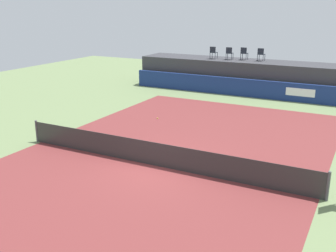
# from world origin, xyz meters

# --- Properties ---
(ground_plane) EXTENTS (48.00, 48.00, 0.00)m
(ground_plane) POSITION_xyz_m (0.00, 3.00, 0.00)
(ground_plane) COLOR #6B7F51
(court_inner) EXTENTS (12.00, 22.00, 0.00)m
(court_inner) POSITION_xyz_m (0.00, 0.00, 0.00)
(court_inner) COLOR maroon
(court_inner) RESTS_ON ground
(sponsor_wall) EXTENTS (18.00, 0.22, 1.20)m
(sponsor_wall) POSITION_xyz_m (0.01, 13.50, 0.60)
(sponsor_wall) COLOR navy
(sponsor_wall) RESTS_ON ground
(spectator_platform) EXTENTS (18.00, 2.80, 2.20)m
(spectator_platform) POSITION_xyz_m (0.00, 15.30, 1.10)
(spectator_platform) COLOR #38383D
(spectator_platform) RESTS_ON ground
(spectator_chair_far_left) EXTENTS (0.46, 0.46, 0.89)m
(spectator_chair_far_left) POSITION_xyz_m (-3.60, 15.02, 2.69)
(spectator_chair_far_left) COLOR #1E232D
(spectator_chair_far_left) RESTS_ON spectator_platform
(spectator_chair_left) EXTENTS (0.46, 0.46, 0.89)m
(spectator_chair_left) POSITION_xyz_m (-2.41, 15.11, 2.69)
(spectator_chair_left) COLOR #1E232D
(spectator_chair_left) RESTS_ON spectator_platform
(spectator_chair_center) EXTENTS (0.45, 0.45, 0.89)m
(spectator_chair_center) POSITION_xyz_m (-1.45, 15.49, 2.69)
(spectator_chair_center) COLOR #1E232D
(spectator_chair_center) RESTS_ON spectator_platform
(spectator_chair_right) EXTENTS (0.46, 0.46, 0.89)m
(spectator_chair_right) POSITION_xyz_m (-0.22, 15.50, 2.69)
(spectator_chair_right) COLOR #1E232D
(spectator_chair_right) RESTS_ON spectator_platform
(tennis_net) EXTENTS (12.40, 0.02, 0.95)m
(tennis_net) POSITION_xyz_m (0.00, 0.00, 0.47)
(tennis_net) COLOR #2D2D2D
(tennis_net) RESTS_ON ground
(net_post_near) EXTENTS (0.10, 0.10, 1.00)m
(net_post_near) POSITION_xyz_m (-6.20, 0.00, 0.50)
(net_post_near) COLOR #4C4C51
(net_post_near) RESTS_ON ground
(net_post_far) EXTENTS (0.10, 0.10, 1.00)m
(net_post_far) POSITION_xyz_m (6.20, 0.00, 0.50)
(net_post_far) COLOR #4C4C51
(net_post_far) RESTS_ON ground
(tennis_ball) EXTENTS (0.07, 0.07, 0.07)m
(tennis_ball) POSITION_xyz_m (-3.19, 5.85, 0.04)
(tennis_ball) COLOR #D8EA33
(tennis_ball) RESTS_ON court_inner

